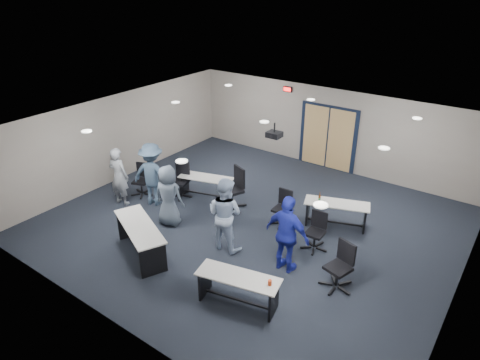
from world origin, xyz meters
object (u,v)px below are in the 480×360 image
Objects in this scene: table_front_left at (140,235)px; chair_loose_left at (141,180)px; chair_back_d at (315,232)px; table_back_right at (336,210)px; table_front_right at (239,285)px; chair_loose_right at (338,267)px; chair_back_b at (232,189)px; table_back_left at (206,183)px; chair_back_a at (180,180)px; person_navy at (287,235)px; person_plaid at (169,196)px; person_gray at (119,176)px; person_back at (152,174)px; chair_back_c at (282,208)px; person_lightblue at (225,214)px.

chair_loose_left is at bearing 162.05° from table_front_left.
table_back_right is at bearing 89.00° from chair_back_d.
chair_loose_right reaches higher than table_front_right.
table_back_right is 1.44× the size of chair_back_b.
table_back_left is 3.82m from table_back_right.
person_navy reaches higher than chair_back_a.
table_front_right is 1.83× the size of chair_loose_left.
table_front_left is 1.48m from person_plaid.
chair_back_d is 0.56× the size of person_gray.
person_navy is at bearing -100.69° from chair_back_d.
person_navy is at bearing 155.60° from person_back.
chair_back_d is 3.82m from person_plaid.
chair_back_d is (3.79, -0.52, 0.03)m from table_back_left.
table_front_right is 1.01× the size of table_back_right.
chair_back_b is 1.27× the size of chair_back_c.
chair_back_d is at bearing -108.27° from table_back_right.
chair_loose_right is at bearing 173.10° from person_gray.
person_navy reaches higher than chair_loose_left.
person_back is (-3.53, -1.14, 0.44)m from chair_back_c.
chair_back_b reaches higher than chair_back_d.
chair_back_b is 1.25× the size of chair_loose_left.
person_gray is (-5.53, -1.19, 0.38)m from chair_back_d.
person_back is (0.69, -0.14, 0.43)m from chair_loose_left.
chair_back_b is 1.92m from person_lightblue.
table_back_left is 0.91× the size of person_lightblue.
person_lightblue is at bearing -110.21° from chair_back_c.
chair_back_b is 2.26m from person_back.
chair_back_c is at bearing -16.60° from table_back_left.
table_front_right is at bearing 156.07° from person_gray.
person_gray is (-5.49, -2.45, 0.39)m from table_back_right.
person_gray is (-5.17, 1.42, 0.38)m from table_front_right.
chair_loose_right reaches higher than chair_back_d.
chair_back_a is at bearing 133.83° from table_front_right.
person_lightblue is 3.02m from person_back.
person_back is (-0.97, -1.16, 0.48)m from table_back_left.
table_back_right is at bearing 131.50° from chair_loose_right.
person_gray is 5.38m from person_navy.
table_back_right is 1.80× the size of chair_loose_left.
table_front_left is at bearing -80.97° from chair_back_a.
table_front_right is at bearing -76.12° from chair_back_c.
chair_back_d is (0.36, 2.60, 0.01)m from table_front_right.
chair_loose_right is (1.06, -2.26, 0.07)m from table_back_right.
chair_back_d is 1.42m from chair_loose_right.
chair_back_c reaches higher than chair_back_d.
person_plaid is (1.92, 0.01, -0.02)m from person_gray.
chair_back_d is (1.22, -0.50, -0.00)m from chair_back_c.
chair_back_c is at bearing 179.00° from person_back.
person_plaid is (-4.63, -0.19, 0.30)m from chair_loose_right.
chair_back_a reaches higher than chair_back_d.
person_gray is at bearing 16.25° from person_back.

